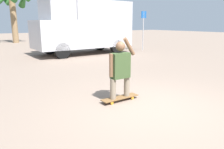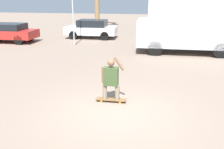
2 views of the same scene
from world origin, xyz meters
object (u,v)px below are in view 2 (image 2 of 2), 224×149
object	(u,v)px
person_skateboarder	(111,77)
parked_car_white	(92,29)
parked_car_red	(8,32)
skateboard	(111,100)
camper_van	(189,24)

from	to	relation	value
person_skateboarder	parked_car_white	xyz separation A→B (m)	(-3.69, 12.06, -0.06)
parked_car_red	person_skateboarder	bearing A→B (deg)	-45.11
parked_car_white	person_skateboarder	bearing A→B (deg)	-72.98
skateboard	camper_van	bearing A→B (deg)	67.63
camper_van	person_skateboarder	bearing A→B (deg)	-112.38
skateboard	parked_car_red	bearing A→B (deg)	134.89
skateboard	camper_van	world-z (taller)	camper_van
skateboard	parked_car_white	xyz separation A→B (m)	(-3.69, 12.06, 0.69)
skateboard	camper_van	distance (m)	8.65
parked_car_red	camper_van	bearing A→B (deg)	-6.64
skateboard	parked_car_red	size ratio (longest dim) A/B	0.23
camper_van	parked_car_white	bearing A→B (deg)	148.79
skateboard	person_skateboarder	bearing A→B (deg)	180.00
skateboard	person_skateboarder	xyz separation A→B (m)	(-0.00, 0.00, 0.75)
skateboard	camper_van	size ratio (longest dim) A/B	0.17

